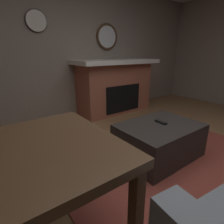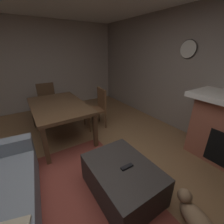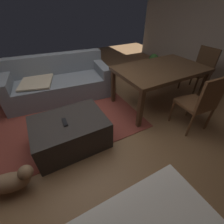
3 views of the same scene
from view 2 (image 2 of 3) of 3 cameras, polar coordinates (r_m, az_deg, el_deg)
floor at (r=2.30m, az=-11.71°, el=-27.64°), size 8.59×8.59×0.00m
wall_back_fireplace_side at (r=3.42m, az=32.79°, el=11.45°), size 7.56×0.12×2.56m
wall_right_window_side at (r=5.03m, az=-29.04°, el=14.93°), size 0.12×5.71×2.56m
area_rug at (r=2.09m, az=-15.70°, el=-35.59°), size 2.60×2.00×0.01m
ottoman_coffee_table at (r=2.10m, az=3.97°, el=-24.51°), size 0.98×0.72×0.43m
tv_remote at (r=1.92m, az=5.83°, el=-20.40°), size 0.05×0.16×0.02m
dining_table at (r=3.20m, az=-20.00°, el=1.62°), size 1.62×1.00×0.74m
dining_chair_east at (r=4.37m, az=-23.66°, el=4.72°), size 0.44×0.44×0.93m
dining_chair_south at (r=3.52m, az=-5.55°, el=2.44°), size 0.48×0.48×0.93m
small_dog at (r=2.06m, az=29.50°, el=-31.70°), size 0.51×0.31×0.30m
wall_clock at (r=3.50m, az=27.46°, el=20.84°), size 0.36×0.03×0.36m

